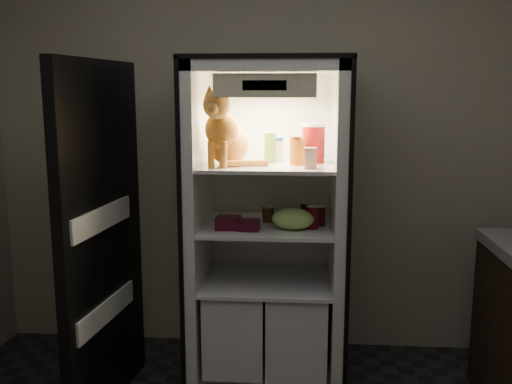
% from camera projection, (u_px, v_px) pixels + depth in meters
% --- Properties ---
extents(room_shell, '(3.60, 3.60, 3.60)m').
position_uv_depth(room_shell, '(245.00, 114.00, 1.85)').
color(room_shell, white).
rests_on(room_shell, floor).
extents(refrigerator, '(0.90, 0.72, 1.88)m').
position_uv_depth(refrigerator, '(268.00, 246.00, 3.35)').
color(refrigerator, white).
rests_on(refrigerator, floor).
extents(fridge_door, '(0.16, 0.87, 1.85)m').
position_uv_depth(fridge_door, '(102.00, 241.00, 2.99)').
color(fridge_door, black).
rests_on(fridge_door, floor).
extents(tabby_cat, '(0.37, 0.43, 0.44)m').
position_uv_depth(tabby_cat, '(225.00, 135.00, 3.10)').
color(tabby_cat, '#C67119').
rests_on(tabby_cat, refrigerator).
extents(parmesan_shaker, '(0.07, 0.07, 0.17)m').
position_uv_depth(parmesan_shaker, '(270.00, 148.00, 3.21)').
color(parmesan_shaker, '#227F28').
rests_on(parmesan_shaker, refrigerator).
extents(mayo_tub, '(0.10, 0.10, 0.14)m').
position_uv_depth(mayo_tub, '(275.00, 149.00, 3.29)').
color(mayo_tub, white).
rests_on(mayo_tub, refrigerator).
extents(salsa_jar, '(0.09, 0.09, 0.16)m').
position_uv_depth(salsa_jar, '(298.00, 151.00, 3.13)').
color(salsa_jar, maroon).
rests_on(salsa_jar, refrigerator).
extents(pepper_jar, '(0.13, 0.13, 0.22)m').
position_uv_depth(pepper_jar, '(313.00, 143.00, 3.23)').
color(pepper_jar, maroon).
rests_on(pepper_jar, refrigerator).
extents(cream_carton, '(0.06, 0.06, 0.11)m').
position_uv_depth(cream_carton, '(310.00, 158.00, 3.00)').
color(cream_carton, white).
rests_on(cream_carton, refrigerator).
extents(soda_can_a, '(0.06, 0.06, 0.11)m').
position_uv_depth(soda_can_a, '(306.00, 212.00, 3.32)').
color(soda_can_a, black).
rests_on(soda_can_a, refrigerator).
extents(soda_can_b, '(0.06, 0.06, 0.11)m').
position_uv_depth(soda_can_b, '(320.00, 216.00, 3.21)').
color(soda_can_b, black).
rests_on(soda_can_b, refrigerator).
extents(soda_can_c, '(0.07, 0.07, 0.13)m').
position_uv_depth(soda_can_c, '(313.00, 217.00, 3.15)').
color(soda_can_c, black).
rests_on(soda_can_c, refrigerator).
extents(condiment_jar, '(0.07, 0.07, 0.10)m').
position_uv_depth(condiment_jar, '(268.00, 214.00, 3.31)').
color(condiment_jar, brown).
rests_on(condiment_jar, refrigerator).
extents(grape_bag, '(0.23, 0.17, 0.12)m').
position_uv_depth(grape_bag, '(293.00, 219.00, 3.13)').
color(grape_bag, '#8DC85D').
rests_on(grape_bag, refrigerator).
extents(berry_box_left, '(0.13, 0.13, 0.07)m').
position_uv_depth(berry_box_left, '(228.00, 223.00, 3.15)').
color(berry_box_left, '#510D22').
rests_on(berry_box_left, refrigerator).
extents(berry_box_right, '(0.11, 0.11, 0.06)m').
position_uv_depth(berry_box_right, '(249.00, 225.00, 3.12)').
color(berry_box_right, '#510D22').
rests_on(berry_box_right, refrigerator).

